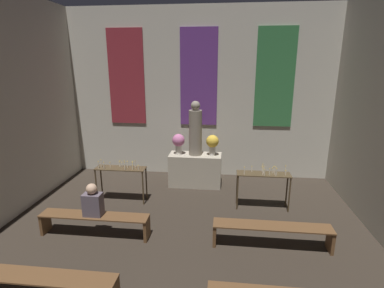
# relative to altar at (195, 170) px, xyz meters

# --- Properties ---
(wall_back) EXTENTS (7.89, 0.16, 4.91)m
(wall_back) POSITION_rel_altar_xyz_m (0.00, 0.96, 2.03)
(wall_back) COLOR beige
(wall_back) RESTS_ON ground_plane
(altar) EXTENTS (1.44, 0.62, 0.90)m
(altar) POSITION_rel_altar_xyz_m (0.00, 0.00, 0.00)
(altar) COLOR #ADA38E
(altar) RESTS_ON ground_plane
(statue) EXTENTS (0.35, 0.35, 1.48)m
(statue) POSITION_rel_altar_xyz_m (0.00, 0.00, 1.13)
(statue) COLOR gray
(statue) RESTS_ON altar
(flower_vase_left) EXTENTS (0.34, 0.34, 0.57)m
(flower_vase_left) POSITION_rel_altar_xyz_m (-0.47, 0.00, 0.80)
(flower_vase_left) COLOR beige
(flower_vase_left) RESTS_ON altar
(flower_vase_right) EXTENTS (0.34, 0.34, 0.57)m
(flower_vase_right) POSITION_rel_altar_xyz_m (0.47, 0.00, 0.80)
(flower_vase_right) COLOR beige
(flower_vase_right) RESTS_ON altar
(candle_rack_left) EXTENTS (1.24, 0.37, 1.07)m
(candle_rack_left) POSITION_rel_altar_xyz_m (-1.72, -1.19, 0.28)
(candle_rack_left) COLOR #473823
(candle_rack_left) RESTS_ON ground_plane
(candle_rack_right) EXTENTS (1.24, 0.37, 1.07)m
(candle_rack_right) POSITION_rel_altar_xyz_m (1.73, -1.19, 0.28)
(candle_rack_right) COLOR #473823
(candle_rack_right) RESTS_ON ground_plane
(pew_second_left) EXTENTS (2.18, 0.36, 0.45)m
(pew_second_left) POSITION_rel_altar_xyz_m (-1.73, -4.55, -0.12)
(pew_second_left) COLOR brown
(pew_second_left) RESTS_ON ground_plane
(pew_back_left) EXTENTS (2.18, 0.36, 0.45)m
(pew_back_left) POSITION_rel_altar_xyz_m (-1.73, -2.78, -0.12)
(pew_back_left) COLOR brown
(pew_back_left) RESTS_ON ground_plane
(pew_back_right) EXTENTS (2.18, 0.36, 0.45)m
(pew_back_right) POSITION_rel_altar_xyz_m (1.73, -2.78, -0.12)
(pew_back_right) COLOR brown
(pew_back_right) RESTS_ON ground_plane
(person_seated) EXTENTS (0.36, 0.24, 0.66)m
(person_seated) POSITION_rel_altar_xyz_m (-1.73, -2.78, 0.29)
(person_seated) COLOR #564C56
(person_seated) RESTS_ON pew_back_left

